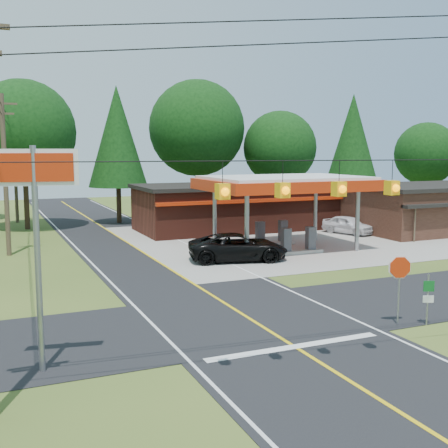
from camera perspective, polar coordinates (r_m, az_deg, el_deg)
name	(u,v)px	position (r m, az deg, el deg)	size (l,w,h in m)	color
ground	(248,318)	(22.45, 2.46, -9.54)	(120.00, 120.00, 0.00)	#3C561E
main_highway	(248,318)	(22.45, 2.46, -9.52)	(8.00, 120.00, 0.02)	black
cross_road	(248,318)	(22.45, 2.46, -9.50)	(70.00, 7.00, 0.02)	black
lane_center_yellow	(248,318)	(22.45, 2.46, -9.48)	(0.15, 110.00, 0.00)	yellow
gas_canopy	(285,185)	(37.24, 6.23, 3.91)	(10.60, 7.40, 4.88)	gray
convenience_store	(236,207)	(46.75, 1.20, 1.79)	(16.40, 7.55, 3.80)	#502016
utility_pole_far_left	(5,173)	(37.35, -21.35, 4.89)	(1.80, 0.30, 10.00)	#473828
utility_pole_north	(15,170)	(54.41, -20.46, 5.12)	(0.30, 0.30, 9.50)	#473828
overhead_beacons	(312,164)	(15.73, 8.90, 6.07)	(17.04, 2.04, 1.03)	black
treeline_backdrop	(123,138)	(44.50, -10.27, 8.57)	(70.27, 51.59, 13.30)	#332316
suv_car	(238,247)	(33.53, 1.43, -2.38)	(5.90, 5.90, 1.64)	black
sedan_car	(348,225)	(45.27, 12.48, -0.10)	(4.24, 4.24, 1.44)	white
big_stop_sign	(35,206)	(17.03, -18.62, 1.73)	(2.47, 0.54, 6.72)	gray
octagonal_stop_sign	(400,273)	(22.11, 17.42, -4.75)	(0.89, 0.31, 2.68)	gray
route_sign_post	(428,295)	(22.57, 20.02, -6.82)	(0.38, 0.19, 1.98)	gray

